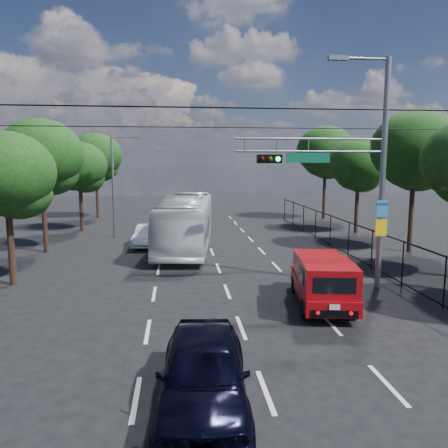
{
  "coord_description": "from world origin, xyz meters",
  "views": [
    {
      "loc": [
        -1.98,
        -9.41,
        5.36
      ],
      "look_at": [
        -0.11,
        8.25,
        2.8
      ],
      "focal_mm": 35.0,
      "sensor_mm": 36.0,
      "label": 1
    }
  ],
  "objects": [
    {
      "name": "ground",
      "position": [
        0.0,
        0.0,
        0.0
      ],
      "size": [
        120.0,
        120.0,
        0.0
      ],
      "primitive_type": "plane",
      "color": "black",
      "rests_on": "ground"
    },
    {
      "name": "red_pickup",
      "position": [
        3.33,
        5.9,
        1.0
      ],
      "size": [
        2.54,
        5.22,
        1.87
      ],
      "color": "black",
      "rests_on": "ground"
    },
    {
      "name": "tree_right_d",
      "position": [
        11.42,
        22.02,
        4.85
      ],
      "size": [
        4.32,
        4.32,
        7.02
      ],
      "color": "black",
      "rests_on": "ground"
    },
    {
      "name": "tree_right_c",
      "position": [
        11.82,
        15.02,
        5.73
      ],
      "size": [
        5.1,
        5.1,
        8.29
      ],
      "color": "black",
      "rests_on": "ground"
    },
    {
      "name": "tree_left_d",
      "position": [
        -9.38,
        25.02,
        4.72
      ],
      "size": [
        4.2,
        4.2,
        6.83
      ],
      "color": "black",
      "rests_on": "ground"
    },
    {
      "name": "signal_mast",
      "position": [
        5.28,
        7.99,
        5.24
      ],
      "size": [
        6.43,
        0.39,
        9.5
      ],
      "color": "slate",
      "rests_on": "ground"
    },
    {
      "name": "utility_wires",
      "position": [
        0.0,
        8.83,
        7.23
      ],
      "size": [
        22.0,
        5.04,
        0.74
      ],
      "color": "black",
      "rests_on": "ground"
    },
    {
      "name": "tree_left_c",
      "position": [
        -9.78,
        17.02,
        5.4
      ],
      "size": [
        4.8,
        4.8,
        7.8
      ],
      "color": "black",
      "rests_on": "ground"
    },
    {
      "name": "tree_left_b",
      "position": [
        -9.18,
        10.02,
        4.58
      ],
      "size": [
        4.08,
        4.08,
        6.63
      ],
      "color": "black",
      "rests_on": "ground"
    },
    {
      "name": "lane_markings",
      "position": [
        -0.0,
        14.0,
        0.01
      ],
      "size": [
        6.12,
        38.0,
        0.01
      ],
      "color": "beige",
      "rests_on": "ground"
    },
    {
      "name": "navy_hatchback",
      "position": [
        -1.48,
        -0.5,
        0.82
      ],
      "size": [
        2.27,
        4.93,
        1.64
      ],
      "primitive_type": "imported",
      "rotation": [
        0.0,
        0.0,
        -0.07
      ],
      "color": "black",
      "rests_on": "ground"
    },
    {
      "name": "fence_right",
      "position": [
        7.6,
        12.17,
        1.03
      ],
      "size": [
        0.06,
        34.03,
        2.0
      ],
      "color": "black",
      "rests_on": "ground"
    },
    {
      "name": "tree_right_e",
      "position": [
        11.62,
        30.02,
        5.94
      ],
      "size": [
        5.28,
        5.28,
        8.58
      ],
      "color": "black",
      "rests_on": "ground"
    },
    {
      "name": "streetlight_left",
      "position": [
        -6.33,
        22.0,
        3.94
      ],
      "size": [
        2.09,
        0.22,
        7.08
      ],
      "color": "slate",
      "rests_on": "ground"
    },
    {
      "name": "white_bus",
      "position": [
        -1.48,
        17.49,
        1.63
      ],
      "size": [
        3.99,
        11.93,
        3.26
      ],
      "primitive_type": "imported",
      "rotation": [
        0.0,
        0.0,
        -0.11
      ],
      "color": "silver",
      "rests_on": "ground"
    },
    {
      "name": "tree_left_e",
      "position": [
        -9.58,
        33.02,
        5.53
      ],
      "size": [
        4.92,
        4.92,
        7.99
      ],
      "color": "black",
      "rests_on": "ground"
    },
    {
      "name": "white_van",
      "position": [
        -3.9,
        18.42,
        0.67
      ],
      "size": [
        1.84,
        4.19,
        1.34
      ],
      "primitive_type": "imported",
      "rotation": [
        0.0,
        0.0,
        -0.11
      ],
      "color": "white",
      "rests_on": "ground"
    }
  ]
}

